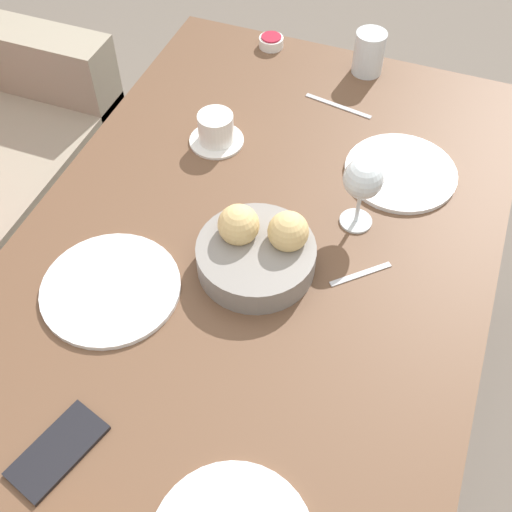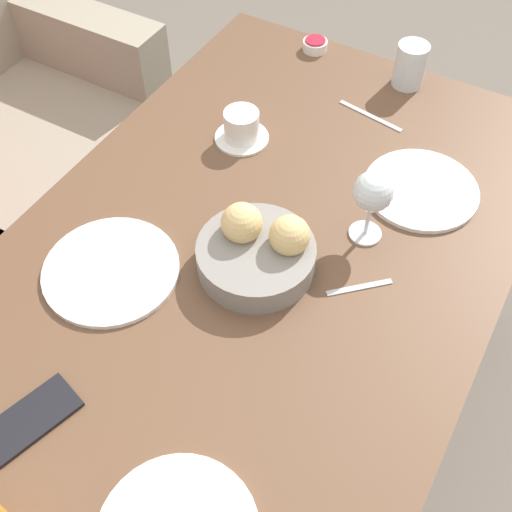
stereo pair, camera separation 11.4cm
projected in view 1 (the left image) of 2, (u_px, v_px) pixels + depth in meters
name	position (u px, v px, depth m)	size (l,w,h in m)	color
ground_plane	(241.00, 445.00, 1.74)	(10.00, 10.00, 0.00)	#6B6056
dining_table	(235.00, 313.00, 1.23)	(1.58, 0.89, 0.74)	brown
bread_basket	(258.00, 250.00, 1.16)	(0.22, 0.22, 0.12)	gray
plate_near_right	(401.00, 172.00, 1.34)	(0.23, 0.23, 0.01)	white
plate_far_center	(111.00, 288.00, 1.15)	(0.25, 0.25, 0.01)	white
water_tumbler	(369.00, 53.00, 1.53)	(0.07, 0.07, 0.10)	silver
wine_glass	(363.00, 181.00, 1.17)	(0.08, 0.08, 0.16)	silver
coffee_cup	(216.00, 130.00, 1.38)	(0.12, 0.12, 0.07)	white
jam_bowl_berry	(271.00, 42.00, 1.62)	(0.06, 0.06, 0.03)	white
knife_silver	(338.00, 106.00, 1.48)	(0.04, 0.16, 0.00)	#B7B7BC
spoon_coffee	(361.00, 274.00, 1.18)	(0.09, 0.10, 0.00)	#B7B7BC
cell_phone	(58.00, 451.00, 0.97)	(0.16, 0.11, 0.01)	black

